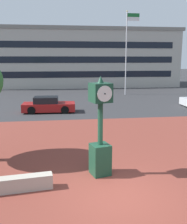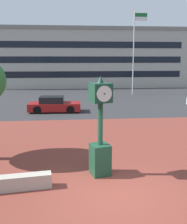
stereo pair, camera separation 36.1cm
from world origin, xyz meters
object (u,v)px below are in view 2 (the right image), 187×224
Objects in this scene: flagpole_primary at (135,47)px; civic_building at (86,58)px; car_street_mid at (54,105)px; street_clock at (100,133)px.

flagpole_primary reaches higher than civic_building.
car_street_mid is 14.37m from flagpole_primary.
flagpole_primary is (6.86, 22.37, 3.97)m from street_clock.
civic_building is at bearing 71.54° from street_clock.
civic_building reaches higher than car_street_mid.
street_clock is 12.76m from car_street_mid.
flagpole_primary is at bearing 57.85° from street_clock.
car_street_mid is 0.44× the size of flagpole_primary.
street_clock is at bearing -93.35° from civic_building.
street_clock is 23.74m from flagpole_primary.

